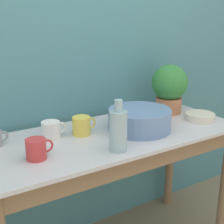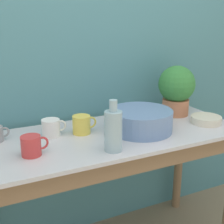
{
  "view_description": "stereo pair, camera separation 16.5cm",
  "coord_description": "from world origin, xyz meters",
  "px_view_note": "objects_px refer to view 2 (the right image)",
  "views": [
    {
      "loc": [
        -0.83,
        -1.04,
        1.42
      ],
      "look_at": [
        0.0,
        0.3,
        0.92
      ],
      "focal_mm": 50.0,
      "sensor_mm": 36.0,
      "label": 1
    },
    {
      "loc": [
        -0.68,
        -1.12,
        1.42
      ],
      "look_at": [
        0.0,
        0.3,
        0.92
      ],
      "focal_mm": 50.0,
      "sensor_mm": 36.0,
      "label": 2
    }
  ],
  "objects_px": {
    "bowl_wash_large": "(141,120)",
    "bowl_small_cream": "(206,120)",
    "mug_white": "(51,128)",
    "mug_yellow": "(82,124)",
    "potted_plant": "(176,88)",
    "bottle_tall": "(113,130)",
    "mug_red": "(32,146)"
  },
  "relations": [
    {
      "from": "mug_white",
      "to": "bowl_small_cream",
      "type": "distance_m",
      "value": 0.9
    },
    {
      "from": "mug_red",
      "to": "mug_yellow",
      "type": "distance_m",
      "value": 0.34
    },
    {
      "from": "bowl_small_cream",
      "to": "mug_yellow",
      "type": "bearing_deg",
      "value": 167.43
    },
    {
      "from": "bowl_wash_large",
      "to": "bowl_small_cream",
      "type": "bearing_deg",
      "value": -7.97
    },
    {
      "from": "bowl_wash_large",
      "to": "bowl_small_cream",
      "type": "height_order",
      "value": "bowl_wash_large"
    },
    {
      "from": "bowl_small_cream",
      "to": "potted_plant",
      "type": "bearing_deg",
      "value": 105.96
    },
    {
      "from": "potted_plant",
      "to": "bottle_tall",
      "type": "xyz_separation_m",
      "value": [
        -0.6,
        -0.33,
        -0.07
      ]
    },
    {
      "from": "mug_white",
      "to": "mug_yellow",
      "type": "bearing_deg",
      "value": -11.56
    },
    {
      "from": "bowl_wash_large",
      "to": "bottle_tall",
      "type": "distance_m",
      "value": 0.31
    },
    {
      "from": "mug_yellow",
      "to": "potted_plant",
      "type": "bearing_deg",
      "value": 5.01
    },
    {
      "from": "potted_plant",
      "to": "mug_yellow",
      "type": "xyz_separation_m",
      "value": [
        -0.66,
        -0.06,
        -0.12
      ]
    },
    {
      "from": "potted_plant",
      "to": "bowl_small_cream",
      "type": "bearing_deg",
      "value": -74.04
    },
    {
      "from": "potted_plant",
      "to": "bowl_small_cream",
      "type": "relative_size",
      "value": 1.77
    },
    {
      "from": "bowl_wash_large",
      "to": "mug_yellow",
      "type": "relative_size",
      "value": 2.59
    },
    {
      "from": "mug_white",
      "to": "mug_yellow",
      "type": "distance_m",
      "value": 0.16
    },
    {
      "from": "bottle_tall",
      "to": "bowl_small_cream",
      "type": "bearing_deg",
      "value": 9.86
    },
    {
      "from": "mug_white",
      "to": "bowl_small_cream",
      "type": "relative_size",
      "value": 0.74
    },
    {
      "from": "bottle_tall",
      "to": "mug_white",
      "type": "xyz_separation_m",
      "value": [
        -0.21,
        0.31,
        -0.06
      ]
    },
    {
      "from": "mug_yellow",
      "to": "bowl_small_cream",
      "type": "height_order",
      "value": "mug_yellow"
    },
    {
      "from": "potted_plant",
      "to": "bottle_tall",
      "type": "bearing_deg",
      "value": -151.07
    },
    {
      "from": "mug_red",
      "to": "bowl_small_cream",
      "type": "distance_m",
      "value": 1.02
    },
    {
      "from": "potted_plant",
      "to": "mug_red",
      "type": "height_order",
      "value": "potted_plant"
    },
    {
      "from": "mug_red",
      "to": "bowl_wash_large",
      "type": "bearing_deg",
      "value": 5.74
    },
    {
      "from": "mug_red",
      "to": "mug_white",
      "type": "bearing_deg",
      "value": 53.68
    },
    {
      "from": "potted_plant",
      "to": "mug_yellow",
      "type": "distance_m",
      "value": 0.67
    },
    {
      "from": "bowl_wash_large",
      "to": "mug_yellow",
      "type": "bearing_deg",
      "value": 161.46
    },
    {
      "from": "potted_plant",
      "to": "mug_yellow",
      "type": "relative_size",
      "value": 2.34
    },
    {
      "from": "bottle_tall",
      "to": "mug_yellow",
      "type": "distance_m",
      "value": 0.29
    },
    {
      "from": "mug_white",
      "to": "bowl_small_cream",
      "type": "xyz_separation_m",
      "value": [
        0.88,
        -0.19,
        -0.02
      ]
    },
    {
      "from": "bottle_tall",
      "to": "mug_white",
      "type": "height_order",
      "value": "bottle_tall"
    },
    {
      "from": "mug_yellow",
      "to": "bottle_tall",
      "type": "bearing_deg",
      "value": -79.03
    },
    {
      "from": "mug_white",
      "to": "bowl_small_cream",
      "type": "bearing_deg",
      "value": -12.38
    }
  ]
}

